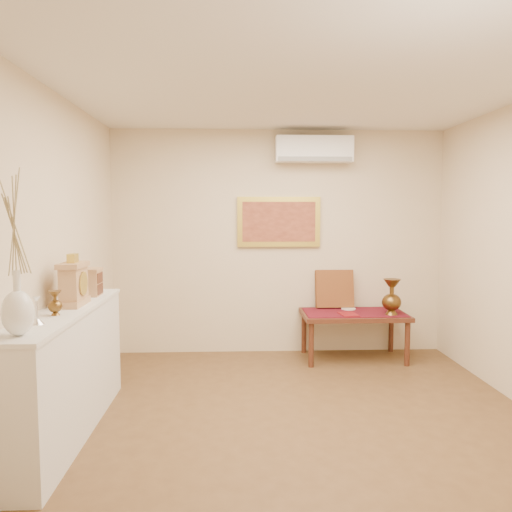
{
  "coord_description": "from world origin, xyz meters",
  "views": [
    {
      "loc": [
        -0.53,
        -3.79,
        1.71
      ],
      "look_at": [
        -0.32,
        1.15,
        1.28
      ],
      "focal_mm": 35.0,
      "sensor_mm": 36.0,
      "label": 1
    }
  ],
  "objects": [
    {
      "name": "wall_left",
      "position": [
        -2.0,
        0.0,
        1.35
      ],
      "size": [
        0.02,
        4.5,
        2.7
      ],
      "primitive_type": "cube",
      "color": "beige",
      "rests_on": "ground"
    },
    {
      "name": "cushion",
      "position": [
        0.68,
        2.17,
        0.79
      ],
      "size": [
        0.46,
        0.19,
        0.47
      ],
      "primitive_type": "cube",
      "rotation": [
        -0.21,
        0.0,
        0.0
      ],
      "color": "#5B1912",
      "rests_on": "table_cloth"
    },
    {
      "name": "floor",
      "position": [
        0.0,
        0.0,
        0.0
      ],
      "size": [
        4.5,
        4.5,
        0.0
      ],
      "primitive_type": "plane",
      "color": "brown",
      "rests_on": "ground"
    },
    {
      "name": "plate",
      "position": [
        0.82,
        2.04,
        0.56
      ],
      "size": [
        0.17,
        0.17,
        0.01
      ],
      "primitive_type": "cylinder",
      "color": "white",
      "rests_on": "table_cloth"
    },
    {
      "name": "painting",
      "position": [
        0.0,
        2.22,
        1.6
      ],
      "size": [
        1.0,
        0.06,
        0.6
      ],
      "color": "gold",
      "rests_on": "wall_back"
    },
    {
      "name": "low_table",
      "position": [
        0.85,
        1.88,
        0.48
      ],
      "size": [
        1.2,
        0.7,
        0.55
      ],
      "color": "#512618",
      "rests_on": "floor"
    },
    {
      "name": "table_cloth",
      "position": [
        0.85,
        1.88,
        0.55
      ],
      "size": [
        1.14,
        0.59,
        0.01
      ],
      "primitive_type": "cube",
      "color": "maroon",
      "rests_on": "low_table"
    },
    {
      "name": "wall_front",
      "position": [
        0.0,
        -2.25,
        1.35
      ],
      "size": [
        4.0,
        0.02,
        2.7
      ],
      "primitive_type": "cube",
      "color": "beige",
      "rests_on": "ground"
    },
    {
      "name": "wooden_chest",
      "position": [
        -1.79,
        0.62,
        1.1
      ],
      "size": [
        0.16,
        0.21,
        0.24
      ],
      "color": "tan",
      "rests_on": "display_ledge"
    },
    {
      "name": "display_ledge",
      "position": [
        -1.82,
        0.0,
        0.49
      ],
      "size": [
        0.37,
        2.02,
        0.98
      ],
      "color": "silver",
      "rests_on": "floor"
    },
    {
      "name": "mantel_clock",
      "position": [
        -1.8,
        0.16,
        1.15
      ],
      "size": [
        0.17,
        0.36,
        0.41
      ],
      "color": "tan",
      "rests_on": "display_ledge"
    },
    {
      "name": "brass_urn_small",
      "position": [
        -1.81,
        -0.22,
        1.09
      ],
      "size": [
        0.1,
        0.1,
        0.23
      ],
      "primitive_type": null,
      "color": "brown",
      "rests_on": "display_ledge"
    },
    {
      "name": "brass_urn_tall",
      "position": [
        1.24,
        1.72,
        0.8
      ],
      "size": [
        0.22,
        0.22,
        0.49
      ],
      "primitive_type": null,
      "color": "brown",
      "rests_on": "table_cloth"
    },
    {
      "name": "candlestick",
      "position": [
        -1.83,
        -0.51,
        1.07
      ],
      "size": [
        0.09,
        0.09,
        0.18
      ],
      "primitive_type": null,
      "color": "silver",
      "rests_on": "display_ledge"
    },
    {
      "name": "white_vase",
      "position": [
        -1.82,
        -0.81,
        1.48
      ],
      "size": [
        0.19,
        0.19,
        0.99
      ],
      "primitive_type": null,
      "color": "white",
      "rests_on": "display_ledge"
    },
    {
      "name": "ac_unit",
      "position": [
        0.4,
        2.12,
        2.45
      ],
      "size": [
        0.9,
        0.25,
        0.3
      ],
      "color": "white",
      "rests_on": "wall_back"
    },
    {
      "name": "ceiling",
      "position": [
        0.0,
        0.0,
        2.7
      ],
      "size": [
        4.5,
        4.5,
        0.0
      ],
      "primitive_type": "plane",
      "rotation": [
        3.14,
        0.0,
        0.0
      ],
      "color": "silver",
      "rests_on": "ground"
    },
    {
      "name": "menu",
      "position": [
        0.75,
        1.72,
        0.56
      ],
      "size": [
        0.21,
        0.27,
        0.01
      ],
      "primitive_type": "cube",
      "rotation": [
        0.0,
        0.0,
        0.13
      ],
      "color": "maroon",
      "rests_on": "table_cloth"
    },
    {
      "name": "wall_back",
      "position": [
        0.0,
        2.25,
        1.35
      ],
      "size": [
        4.0,
        0.02,
        2.7
      ],
      "primitive_type": "cube",
      "color": "beige",
      "rests_on": "ground"
    }
  ]
}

